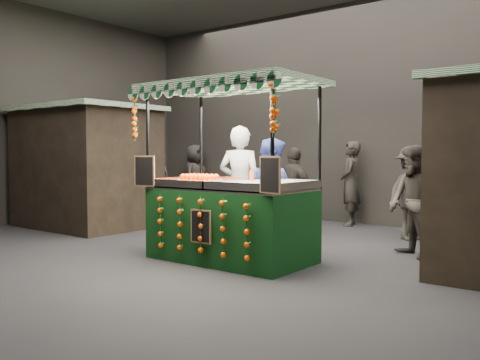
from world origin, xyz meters
The scene contains 13 objects.
ground centered at (0.00, 0.00, 0.00)m, with size 12.00×12.00×0.00m, color black.
market_hall centered at (0.00, 0.00, 3.38)m, with size 12.10×10.10×5.05m.
neighbour_stall_left centered at (-4.40, 1.00, 1.31)m, with size 3.00×2.20×2.60m.
juice_stall centered at (0.34, 0.08, 0.82)m, with size 2.72×1.60×2.64m.
vendor_grey centered at (-0.29, 1.15, 1.03)m, with size 0.87×0.71×2.06m.
vendor_blue centered at (0.50, 0.94, 0.92)m, with size 1.05×0.92×1.84m.
shopper_0 centered at (-3.58, 2.37, 0.82)m, with size 0.61×0.40×1.64m.
shopper_1 centered at (2.41, 1.98, 0.86)m, with size 1.06×1.03×1.72m.
shopper_2 centered at (-0.26, 2.87, 0.86)m, with size 1.08×0.70×1.72m.
shopper_3 centered at (1.85, 3.57, 0.87)m, with size 1.07×1.29×1.73m.
shopper_4 centered at (-4.50, 2.21, 0.89)m, with size 0.94×0.69×1.78m.
shopper_6 centered at (0.12, 4.60, 0.93)m, with size 0.66×0.79×1.86m.
shopper_7 centered at (-4.50, 4.60, 0.92)m, with size 0.76×1.00×1.83m.
Camera 1 is at (5.07, -5.84, 1.60)m, focal length 38.52 mm.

